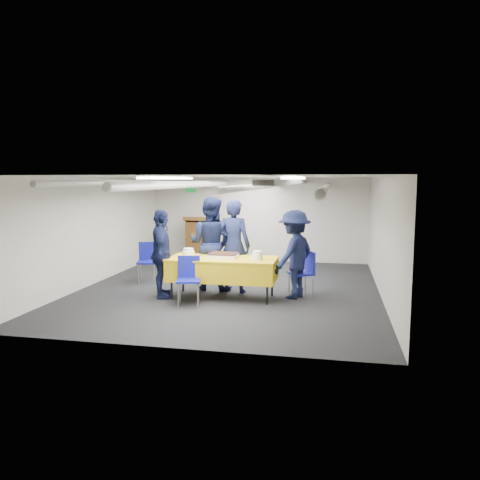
# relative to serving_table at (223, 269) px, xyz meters

# --- Properties ---
(ground) EXTENTS (7.00, 7.00, 0.00)m
(ground) POSITION_rel_serving_table_xyz_m (-0.02, 0.73, -0.56)
(ground) COLOR black
(ground) RESTS_ON ground
(room_shell) EXTENTS (6.00, 7.00, 2.30)m
(room_shell) POSITION_rel_serving_table_xyz_m (0.07, 1.14, 1.25)
(room_shell) COLOR beige
(room_shell) RESTS_ON ground
(serving_table) EXTENTS (2.05, 0.91, 0.77)m
(serving_table) POSITION_rel_serving_table_xyz_m (0.00, 0.00, 0.00)
(serving_table) COLOR black
(serving_table) RESTS_ON ground
(sheet_cake) EXTENTS (0.54, 0.42, 0.09)m
(sheet_cake) POSITION_rel_serving_table_xyz_m (0.00, 0.04, 0.26)
(sheet_cake) COLOR white
(sheet_cake) RESTS_ON serving_table
(plate_stack_left) EXTENTS (0.23, 0.23, 0.17)m
(plate_stack_left) POSITION_rel_serving_table_xyz_m (-0.66, -0.05, 0.29)
(plate_stack_left) COLOR white
(plate_stack_left) RESTS_ON serving_table
(plate_stack_right) EXTENTS (0.20, 0.20, 0.16)m
(plate_stack_right) POSITION_rel_serving_table_xyz_m (0.68, -0.05, 0.28)
(plate_stack_right) COLOR white
(plate_stack_right) RESTS_ON serving_table
(podium) EXTENTS (0.62, 0.53, 1.25)m
(podium) POSITION_rel_serving_table_xyz_m (-1.62, 3.78, 0.05)
(podium) COLOR brown
(podium) RESTS_ON ground
(chair_near) EXTENTS (0.51, 0.51, 0.87)m
(chair_near) POSITION_rel_serving_table_xyz_m (-0.50, -0.56, -0.03)
(chair_near) COLOR gray
(chair_near) RESTS_ON ground
(chair_right) EXTENTS (0.56, 0.56, 0.87)m
(chair_right) POSITION_rel_serving_table_xyz_m (1.53, 0.44, -0.03)
(chair_right) COLOR gray
(chair_right) RESTS_ON ground
(chair_left) EXTENTS (0.52, 0.52, 0.87)m
(chair_left) POSITION_rel_serving_table_xyz_m (-1.96, 1.07, -0.03)
(chair_left) COLOR gray
(chair_left) RESTS_ON ground
(sailor_a) EXTENTS (0.75, 0.56, 1.87)m
(sailor_a) POSITION_rel_serving_table_xyz_m (0.11, 0.51, 0.38)
(sailor_a) COLOR black
(sailor_a) RESTS_ON ground
(sailor_b) EXTENTS (1.02, 0.85, 1.90)m
(sailor_b) POSITION_rel_serving_table_xyz_m (-0.41, 0.64, 0.39)
(sailor_b) COLOR black
(sailor_b) RESTS_ON ground
(sailor_c) EXTENTS (0.71, 1.07, 1.69)m
(sailor_c) POSITION_rel_serving_table_xyz_m (-1.13, -0.23, 0.29)
(sailor_c) COLOR black
(sailor_c) RESTS_ON ground
(sailor_d) EXTENTS (1.06, 1.25, 1.67)m
(sailor_d) POSITION_rel_serving_table_xyz_m (1.33, 0.28, 0.28)
(sailor_d) COLOR black
(sailor_d) RESTS_ON ground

